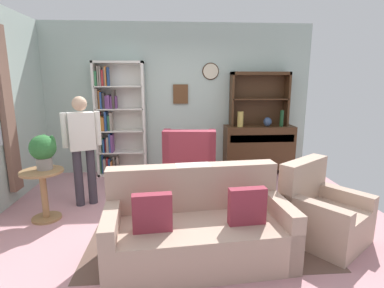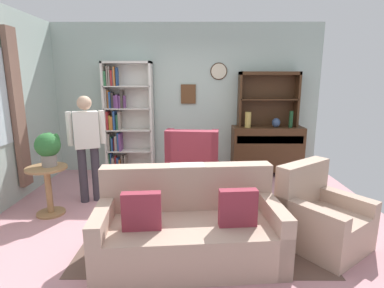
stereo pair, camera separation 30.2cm
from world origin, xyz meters
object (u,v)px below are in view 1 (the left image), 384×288
(bottle_wine, at_px, (282,118))
(armchair_floral, at_px, (322,215))
(wingback_chair, at_px, (190,170))
(potted_plant_large, at_px, (43,149))
(couch_floral, at_px, (197,229))
(sideboard_hutch, at_px, (259,91))
(bookshelf, at_px, (116,121))
(sideboard, at_px, (258,147))
(person_reading, at_px, (82,143))
(vase_tall, at_px, (240,119))
(vase_round, at_px, (267,122))
(plant_stand, at_px, (44,189))

(bottle_wine, height_order, armchair_floral, bottle_wine)
(wingback_chair, relative_size, potted_plant_large, 2.36)
(armchair_floral, bearing_deg, bottle_wine, 80.83)
(bottle_wine, relative_size, couch_floral, 0.16)
(sideboard_hutch, bearing_deg, bottle_wine, -26.96)
(wingback_chair, bearing_deg, bookshelf, 140.46)
(wingback_chair, bearing_deg, sideboard, 35.46)
(potted_plant_large, bearing_deg, person_reading, 46.73)
(sideboard, xyz_separation_m, vase_tall, (-0.39, -0.08, 0.55))
(vase_tall, xyz_separation_m, person_reading, (-2.53, -1.23, -0.15))
(sideboard, xyz_separation_m, bottle_wine, (0.39, -0.09, 0.56))
(armchair_floral, xyz_separation_m, wingback_chair, (-1.39, 1.50, 0.09))
(vase_tall, relative_size, potted_plant_large, 0.63)
(sideboard_hutch, bearing_deg, sideboard, -90.00)
(vase_round, height_order, couch_floral, vase_round)
(potted_plant_large, height_order, person_reading, person_reading)
(couch_floral, bearing_deg, sideboard, 62.53)
(bookshelf, height_order, vase_tall, bookshelf)
(plant_stand, bearing_deg, bottle_wine, 24.30)
(vase_round, xyz_separation_m, plant_stand, (-3.44, -1.69, -0.60))
(sideboard_hutch, relative_size, person_reading, 0.71)
(sideboard_hutch, height_order, vase_tall, sideboard_hutch)
(bottle_wine, height_order, potted_plant_large, bottle_wine)
(bookshelf, height_order, bottle_wine, bookshelf)
(wingback_chair, bearing_deg, bottle_wine, 26.83)
(plant_stand, xyz_separation_m, potted_plant_large, (0.03, 0.06, 0.51))
(sideboard_hutch, relative_size, couch_floral, 0.59)
(sideboard, bearing_deg, plant_stand, -152.00)
(couch_floral, distance_m, potted_plant_large, 2.22)
(bookshelf, relative_size, wingback_chair, 2.00)
(bookshelf, height_order, sideboard, bookshelf)
(vase_tall, bearing_deg, armchair_floral, -80.75)
(vase_tall, xyz_separation_m, potted_plant_large, (-2.90, -1.62, -0.14))
(armchair_floral, height_order, plant_stand, armchair_floral)
(plant_stand, bearing_deg, sideboard, 28.00)
(bookshelf, bearing_deg, sideboard, -1.76)
(sideboard_hutch, height_order, bottle_wine, sideboard_hutch)
(vase_tall, bearing_deg, bottle_wine, -0.66)
(armchair_floral, distance_m, person_reading, 3.21)
(bottle_wine, relative_size, plant_stand, 0.46)
(couch_floral, relative_size, wingback_chair, 1.78)
(sideboard, relative_size, bottle_wine, 4.32)
(vase_round, bearing_deg, person_reading, -157.82)
(bottle_wine, bearing_deg, vase_round, 175.05)
(couch_floral, bearing_deg, vase_round, 59.82)
(vase_tall, height_order, potted_plant_large, vase_tall)
(bottle_wine, height_order, person_reading, person_reading)
(vase_tall, height_order, bottle_wine, bottle_wine)
(armchair_floral, bearing_deg, sideboard, 90.05)
(plant_stand, bearing_deg, sideboard_hutch, 29.45)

